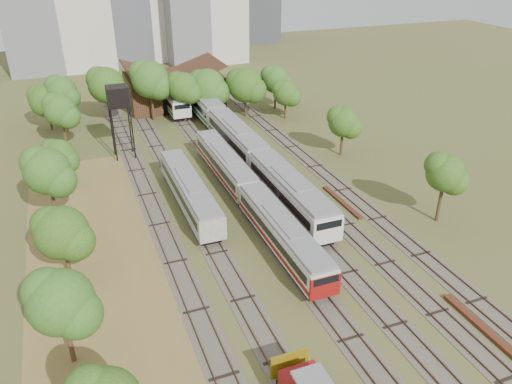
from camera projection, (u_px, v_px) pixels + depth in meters
name	position (u px, v px, depth m)	size (l,w,h in m)	color
ground	(346.00, 300.00, 41.56)	(240.00, 240.00, 0.00)	#475123
dry_grass_patch	(113.00, 292.00, 42.36)	(14.00, 60.00, 0.04)	brown
tracks	(238.00, 179.00, 62.02)	(24.60, 80.00, 0.19)	#4C473D
railcar_red_set	(250.00, 195.00, 54.42)	(2.76, 34.57, 3.40)	black
railcar_green_set	(237.00, 139.00, 68.49)	(3.23, 52.08, 4.00)	black
railcar_rear	(171.00, 98.00, 86.32)	(3.02, 16.08, 3.73)	black
old_grey_coach	(190.00, 192.00, 54.96)	(2.78, 18.00, 3.43)	black
water_tower	(118.00, 98.00, 64.66)	(2.82, 2.82, 9.79)	black
rail_pile_near	(489.00, 333.00, 37.83)	(0.63, 9.48, 0.32)	#552918
rail_pile_far	(342.00, 202.00, 56.49)	(0.50, 8.01, 0.26)	#552918
maintenance_shed	(174.00, 89.00, 87.90)	(16.45, 11.55, 7.58)	#391914
tree_band_left	(56.00, 168.00, 52.68)	(6.67, 65.49, 8.41)	#382616
tree_band_far	(179.00, 85.00, 79.75)	(38.87, 10.00, 9.68)	#382616
tree_band_right	(342.00, 122.00, 66.69)	(5.35, 40.22, 7.54)	#382616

